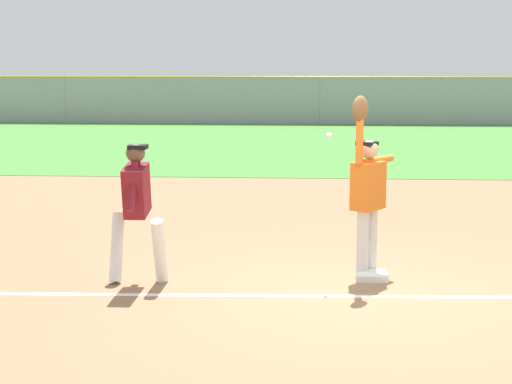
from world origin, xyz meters
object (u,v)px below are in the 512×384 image
Objects in this scene: parked_car_red at (504,104)px; runner at (137,203)px; baseball at (329,135)px; parked_car_white at (363,103)px; first_base at (372,276)px; fielder at (367,188)px; parked_car_blue at (225,103)px.

runner is at bearing -106.55° from parked_car_red.
parked_car_white is (2.48, 27.77, -1.11)m from baseball.
baseball reaches higher than parked_car_red.
first_base is 1.10m from fielder.
runner reaches higher than parked_car_blue.
baseball is 0.02× the size of parked_car_blue.
first_base is at bearing -91.01° from parked_car_white.
parked_car_blue is 1.01× the size of parked_car_white.
parked_car_blue is 1.00× the size of parked_car_red.
baseball reaches higher than parked_car_blue.
baseball is 0.02× the size of parked_car_red.
parked_car_blue is at bearing 98.46° from baseball.
baseball is 0.02× the size of parked_car_white.
first_base is 0.17× the size of fielder.
baseball is at bearing -92.17° from parked_car_white.
parked_car_white is at bearing 80.08° from runner.
fielder is 1.33× the size of runner.
fielder is at bearing 6.47° from baseball.
first_base is at bearing -101.50° from parked_car_red.
parked_car_red is at bearing 67.74° from runner.
fielder is (-0.07, 0.18, 1.08)m from first_base.
baseball is at bearing 11.19° from runner.
baseball is (-0.56, 0.12, 1.74)m from first_base.
runner is 0.38× the size of parked_car_red.
first_base is 1.84m from baseball.
runner is at bearing -96.71° from parked_car_white.
baseball reaches higher than runner.
parked_car_red is at bearing 0.18° from parked_car_white.
first_base is 27.96m from parked_car_white.
fielder is 28.23m from parked_car_blue.
parked_car_red is (8.95, 27.46, -1.11)m from baseball.
parked_car_red is at bearing -7.26° from parked_car_blue.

